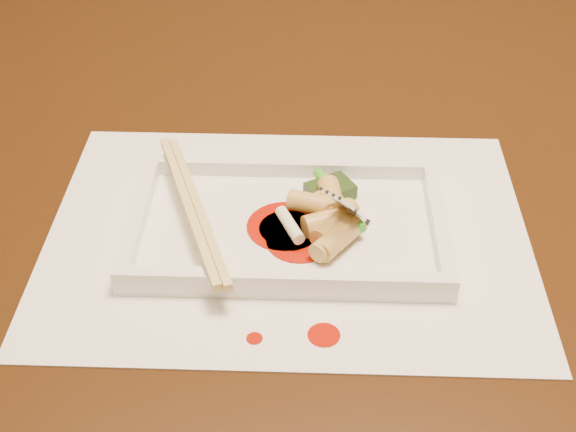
{
  "coord_description": "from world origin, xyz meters",
  "views": [
    {
      "loc": [
        -0.0,
        -0.64,
        1.18
      ],
      "look_at": [
        -0.02,
        -0.12,
        0.77
      ],
      "focal_mm": 50.0,
      "sensor_mm": 36.0,
      "label": 1
    }
  ],
  "objects_px": {
    "placemat": "(288,234)",
    "plate_base": "(288,229)",
    "table": "(310,234)",
    "fork": "(378,140)",
    "chopstick_a": "(188,207)"
  },
  "relations": [
    {
      "from": "placemat",
      "to": "fork",
      "type": "height_order",
      "value": "fork"
    },
    {
      "from": "table",
      "to": "fork",
      "type": "bearing_deg",
      "value": -63.7
    },
    {
      "from": "table",
      "to": "plate_base",
      "type": "xyz_separation_m",
      "value": [
        -0.02,
        -0.12,
        0.11
      ]
    },
    {
      "from": "placemat",
      "to": "chopstick_a",
      "type": "xyz_separation_m",
      "value": [
        -0.08,
        -0.0,
        0.03
      ]
    },
    {
      "from": "table",
      "to": "fork",
      "type": "height_order",
      "value": "fork"
    },
    {
      "from": "placemat",
      "to": "chopstick_a",
      "type": "height_order",
      "value": "chopstick_a"
    },
    {
      "from": "placemat",
      "to": "plate_base",
      "type": "relative_size",
      "value": 1.54
    },
    {
      "from": "plate_base",
      "to": "fork",
      "type": "relative_size",
      "value": 1.86
    },
    {
      "from": "table",
      "to": "chopstick_a",
      "type": "relative_size",
      "value": 6.91
    },
    {
      "from": "placemat",
      "to": "plate_base",
      "type": "xyz_separation_m",
      "value": [
        0.0,
        -0.0,
        0.0
      ]
    },
    {
      "from": "plate_base",
      "to": "fork",
      "type": "bearing_deg",
      "value": 14.42
    },
    {
      "from": "table",
      "to": "chopstick_a",
      "type": "distance_m",
      "value": 0.2
    },
    {
      "from": "plate_base",
      "to": "chopstick_a",
      "type": "relative_size",
      "value": 1.28
    },
    {
      "from": "table",
      "to": "plate_base",
      "type": "height_order",
      "value": "plate_base"
    },
    {
      "from": "chopstick_a",
      "to": "fork",
      "type": "xyz_separation_m",
      "value": [
        0.15,
        0.02,
        0.06
      ]
    }
  ]
}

